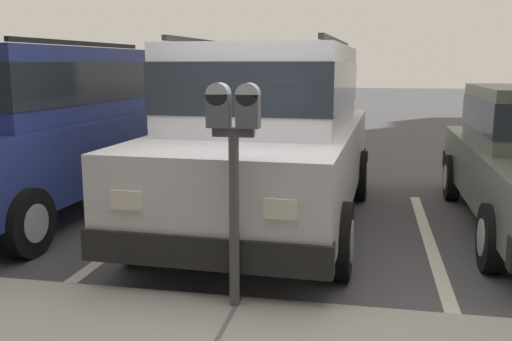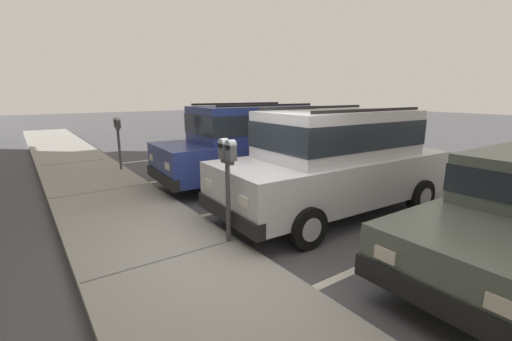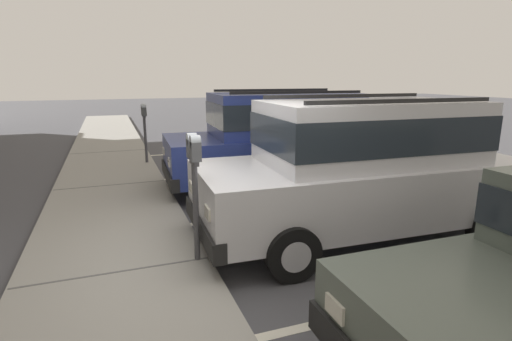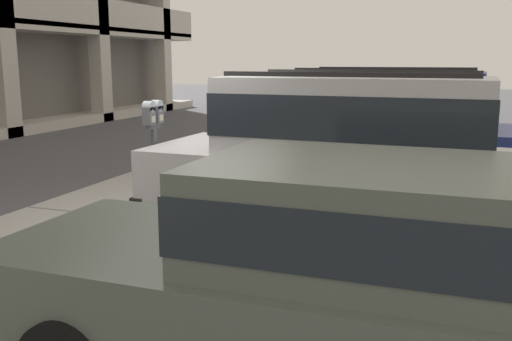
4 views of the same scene
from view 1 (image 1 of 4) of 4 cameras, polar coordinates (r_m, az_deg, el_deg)
name	(u,v)px [view 1 (image 1 of 4)]	position (r m, az deg, el deg)	size (l,w,h in m)	color
ground_plane	(247,307)	(4.49, -0.91, -13.50)	(80.00, 80.00, 0.10)	#4C4C51
parking_stall_lines	(134,236)	(6.16, -12.09, -6.41)	(12.24, 4.80, 0.01)	silver
silver_suv	(270,128)	(6.25, 1.46, 4.24)	(2.14, 4.84, 2.03)	silver
dark_hatchback	(34,123)	(7.30, -21.36, 4.43)	(2.18, 4.86, 2.03)	navy
parking_meter_near	(234,143)	(3.79, -2.26, 2.77)	(0.35, 0.12, 1.54)	#47474C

